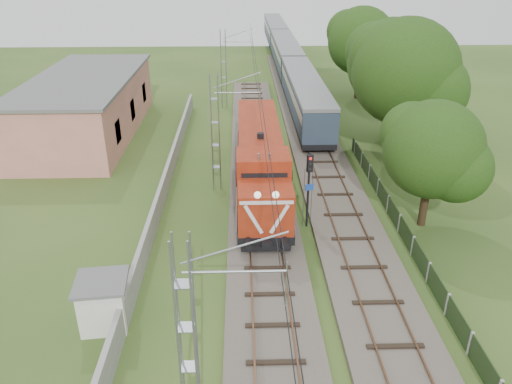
{
  "coord_description": "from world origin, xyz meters",
  "views": [
    {
      "loc": [
        -1.25,
        -19.85,
        15.07
      ],
      "look_at": [
        -0.43,
        6.7,
        2.2
      ],
      "focal_mm": 35.0,
      "sensor_mm": 36.0,
      "label": 1
    }
  ],
  "objects_px": {
    "locomotive": "(260,159)",
    "signal_post": "(309,178)",
    "relay_hut": "(104,302)",
    "coach_rake": "(286,52)"
  },
  "relations": [
    {
      "from": "locomotive",
      "to": "relay_hut",
      "type": "bearing_deg",
      "value": -118.38
    },
    {
      "from": "locomotive",
      "to": "signal_post",
      "type": "relative_size",
      "value": 3.73
    },
    {
      "from": "coach_rake",
      "to": "signal_post",
      "type": "relative_size",
      "value": 13.81
    },
    {
      "from": "locomotive",
      "to": "coach_rake",
      "type": "distance_m",
      "value": 38.89
    },
    {
      "from": "locomotive",
      "to": "relay_hut",
      "type": "height_order",
      "value": "locomotive"
    },
    {
      "from": "locomotive",
      "to": "signal_post",
      "type": "distance_m",
      "value": 6.01
    },
    {
      "from": "signal_post",
      "to": "relay_hut",
      "type": "height_order",
      "value": "signal_post"
    },
    {
      "from": "relay_hut",
      "to": "signal_post",
      "type": "bearing_deg",
      "value": 39.88
    },
    {
      "from": "coach_rake",
      "to": "relay_hut",
      "type": "bearing_deg",
      "value": -103.35
    },
    {
      "from": "coach_rake",
      "to": "signal_post",
      "type": "height_order",
      "value": "signal_post"
    }
  ]
}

